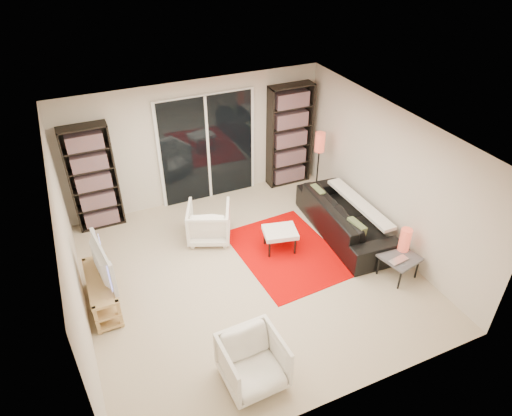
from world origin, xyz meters
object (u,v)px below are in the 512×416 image
(ottoman, at_px, (280,233))
(bookshelf_left, at_px, (93,178))
(armchair_front, at_px, (253,362))
(armchair_back, at_px, (209,222))
(side_table, at_px, (399,258))
(bookshelf_right, at_px, (290,136))
(tv_stand, at_px, (102,291))
(floor_lamp, at_px, (319,149))
(sofa, at_px, (345,218))

(ottoman, bearing_deg, bookshelf_left, 143.17)
(armchair_front, bearing_deg, armchair_back, 78.65)
(bookshelf_left, bearing_deg, side_table, -39.62)
(side_table, bearing_deg, armchair_back, 137.92)
(bookshelf_right, distance_m, tv_stand, 4.70)
(bookshelf_right, bearing_deg, side_table, -86.48)
(armchair_back, height_order, floor_lamp, floor_lamp)
(sofa, height_order, side_table, sofa)
(bookshelf_left, distance_m, side_table, 5.30)
(sofa, xyz_separation_m, armchair_front, (-2.72, -2.13, 0.01))
(armchair_front, height_order, ottoman, armchair_front)
(bookshelf_right, xyz_separation_m, side_table, (0.21, -3.36, -0.69))
(bookshelf_right, xyz_separation_m, sofa, (0.07, -2.05, -0.72))
(bookshelf_right, xyz_separation_m, tv_stand, (-4.13, -2.10, -0.79))
(sofa, xyz_separation_m, ottoman, (-1.26, 0.05, 0.02))
(tv_stand, bearing_deg, bookshelf_left, 82.35)
(bookshelf_left, xyz_separation_m, ottoman, (2.66, -1.99, -0.63))
(bookshelf_left, height_order, armchair_front, bookshelf_left)
(bookshelf_right, relative_size, tv_stand, 1.83)
(ottoman, relative_size, side_table, 1.02)
(sofa, height_order, ottoman, sofa)
(tv_stand, height_order, sofa, sofa)
(armchair_front, height_order, floor_lamp, floor_lamp)
(bookshelf_right, xyz_separation_m, armchair_front, (-2.65, -4.18, -0.71))
(tv_stand, relative_size, armchair_back, 1.55)
(bookshelf_right, relative_size, sofa, 0.93)
(bookshelf_left, distance_m, sofa, 4.47)
(ottoman, xyz_separation_m, side_table, (1.40, -1.37, 0.01))
(armchair_front, xyz_separation_m, side_table, (2.85, 0.82, 0.02))
(sofa, xyz_separation_m, floor_lamp, (0.17, 1.29, 0.73))
(side_table, distance_m, floor_lamp, 2.70)
(bookshelf_right, height_order, side_table, bookshelf_right)
(bookshelf_left, relative_size, floor_lamp, 1.41)
(bookshelf_left, relative_size, armchair_back, 2.65)
(side_table, bearing_deg, ottoman, 135.63)
(floor_lamp, bearing_deg, side_table, -90.84)
(armchair_front, bearing_deg, floor_lamp, 47.43)
(bookshelf_left, xyz_separation_m, sofa, (3.92, -2.05, -0.65))
(sofa, bearing_deg, bookshelf_right, 5.80)
(armchair_back, relative_size, floor_lamp, 0.53)
(bookshelf_left, bearing_deg, tv_stand, -97.65)
(armchair_back, distance_m, armchair_front, 3.01)
(floor_lamp, bearing_deg, armchair_front, -130.20)
(tv_stand, bearing_deg, floor_lamp, 17.13)
(armchair_front, bearing_deg, sofa, 35.68)
(bookshelf_left, height_order, bookshelf_right, bookshelf_right)
(bookshelf_left, relative_size, side_table, 3.13)
(tv_stand, bearing_deg, bookshelf_right, 26.97)
(armchair_front, distance_m, ottoman, 2.62)
(bookshelf_left, relative_size, sofa, 0.87)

